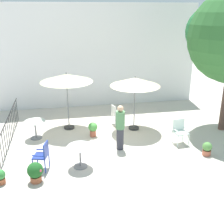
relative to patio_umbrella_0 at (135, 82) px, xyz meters
The scene contains 15 objects.
ground_plane 2.44m from the patio_umbrella_0, 142.70° to the right, with size 60.00×60.00×0.00m, color beige.
villa_facade 3.75m from the patio_umbrella_0, 106.82° to the left, with size 10.43×0.30×5.12m, color white.
terrace_railing 5.22m from the patio_umbrella_0, behind, with size 0.03×5.86×1.01m.
patio_umbrella_0 is the anchor object (origin of this frame).
patio_umbrella_1 2.77m from the patio_umbrella_0, 167.92° to the left, with size 2.14×2.14×2.43m.
cafe_table_0 4.32m from the patio_umbrella_0, behind, with size 0.82×0.82×0.72m.
cafe_table_1 3.94m from the patio_umbrella_0, 133.09° to the right, with size 0.81×0.81×0.74m.
patio_chair_0 1.78m from the patio_umbrella_0, 134.46° to the left, with size 0.52×0.52×0.88m.
patio_chair_1 4.72m from the patio_umbrella_0, 144.50° to the right, with size 0.53×0.55×0.94m.
patio_chair_2 2.58m from the patio_umbrella_0, 50.23° to the right, with size 0.53×0.52×0.92m.
potted_plant_0 3.75m from the patio_umbrella_0, 54.65° to the right, with size 0.32×0.32×0.48m.
potted_plant_1 5.32m from the patio_umbrella_0, 139.78° to the right, with size 0.47×0.47×0.62m.
potted_plant_2 2.51m from the patio_umbrella_0, 166.85° to the right, with size 0.37×0.37×0.59m.
potted_plant_3 6.06m from the patio_umbrella_0, 146.94° to the right, with size 0.30×0.30×0.44m.
standing_person 2.27m from the patio_umbrella_0, 119.99° to the right, with size 0.39×0.39×1.67m.
Camera 1 is at (-1.89, -9.81, 4.79)m, focal length 44.97 mm.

